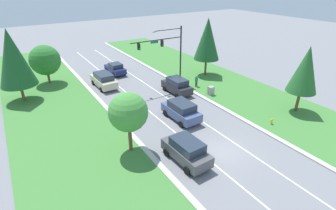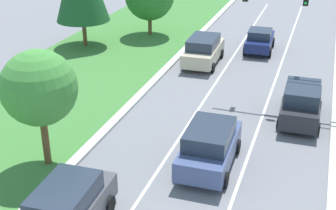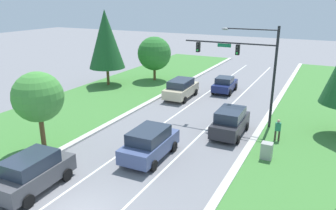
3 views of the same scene
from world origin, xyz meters
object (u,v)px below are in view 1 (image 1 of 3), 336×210
fire_hydrant (272,122)px  conifer_near_right_tree (207,39)px  oak_near_left_tree (128,112)px  graphite_suv (186,150)px  pedestrian (196,80)px  navy_sedan (115,69)px  conifer_far_right_tree (305,70)px  conifer_mid_left_tree (13,58)px  charcoal_suv (177,86)px  oak_far_left_tree (45,60)px  slate_blue_suv (181,110)px  utility_cabinet (211,91)px  traffic_signal_mast (168,48)px  champagne_suv (104,80)px

fire_hydrant → conifer_near_right_tree: 16.64m
fire_hydrant → oak_near_left_tree: size_ratio=0.13×
graphite_suv → pedestrian: size_ratio=2.73×
navy_sedan → conifer_far_right_tree: (12.38, -22.75, 4.06)m
graphite_suv → conifer_mid_left_tree: (-9.99, 20.01, 4.37)m
charcoal_suv → graphite_suv: (-7.21, -12.09, 0.03)m
pedestrian → oak_far_left_tree: oak_far_left_tree is taller
slate_blue_suv → fire_hydrant: bearing=-40.8°
conifer_near_right_tree → slate_blue_suv: bearing=-139.6°
graphite_suv → fire_hydrant: size_ratio=6.59×
fire_hydrant → oak_far_left_tree: size_ratio=0.13×
charcoal_suv → oak_near_left_tree: 13.65m
utility_cabinet → oak_far_left_tree: bearing=137.3°
graphite_suv → utility_cabinet: 13.93m
charcoal_suv → fire_hydrant: bearing=-74.1°
pedestrian → conifer_near_right_tree: 6.89m
pedestrian → oak_far_left_tree: (-16.85, 12.22, 2.46)m
utility_cabinet → fire_hydrant: size_ratio=1.66×
oak_near_left_tree → conifer_mid_left_tree: conifer_mid_left_tree is taller
conifer_near_right_tree → conifer_far_right_tree: conifer_near_right_tree is taller
charcoal_suv → conifer_near_right_tree: conifer_near_right_tree is taller
traffic_signal_mast → oak_far_left_tree: traffic_signal_mast is taller
navy_sedan → oak_near_left_tree: 20.83m
champagne_suv → slate_blue_suv: 13.63m
champagne_suv → conifer_near_right_tree: bearing=-15.9°
charcoal_suv → oak_near_left_tree: (-10.46, -8.34, 2.75)m
traffic_signal_mast → pedestrian: 5.89m
traffic_signal_mast → fire_hydrant: (3.34, -14.74, -4.94)m
utility_cabinet → graphite_suv: bearing=-138.9°
traffic_signal_mast → charcoal_suv: size_ratio=1.74×
utility_cabinet → navy_sedan: bearing=117.0°
traffic_signal_mast → graphite_suv: bearing=-116.9°
conifer_near_right_tree → conifer_mid_left_tree: 25.14m
slate_blue_suv → navy_sedan: size_ratio=1.09×
navy_sedan → oak_far_left_tree: bearing=169.9°
graphite_suv → conifer_far_right_tree: size_ratio=0.62×
charcoal_suv → oak_far_left_tree: oak_far_left_tree is taller
oak_near_left_tree → conifer_near_right_tree: bearing=33.0°
conifer_near_right_tree → oak_far_left_tree: conifer_near_right_tree is taller
pedestrian → slate_blue_suv: bearing=27.8°
conifer_far_right_tree → navy_sedan: bearing=118.6°
traffic_signal_mast → conifer_near_right_tree: 7.23m
champagne_suv → graphite_suv: graphite_suv is taller
conifer_mid_left_tree → traffic_signal_mast: bearing=-16.4°
conifer_mid_left_tree → slate_blue_suv: bearing=-45.6°
utility_cabinet → oak_near_left_tree: (-13.73, -5.40, 3.19)m
conifer_near_right_tree → navy_sedan: bearing=145.4°
conifer_near_right_tree → conifer_far_right_tree: 14.89m
oak_near_left_tree → conifer_mid_left_tree: (-6.74, 16.26, 1.64)m
conifer_near_right_tree → conifer_far_right_tree: bearing=-86.4°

